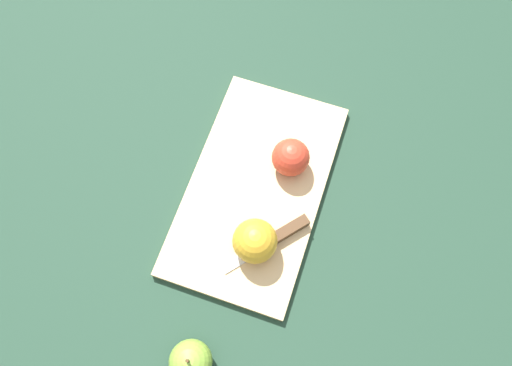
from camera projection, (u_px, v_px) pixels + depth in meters
name	position (u px, v px, depth m)	size (l,w,h in m)	color
ground_plane	(256.00, 190.00, 0.91)	(4.00, 4.00, 0.00)	#1E3828
cutting_board	(256.00, 189.00, 0.90)	(0.42, 0.25, 0.02)	tan
apple_half_left	(291.00, 157.00, 0.88)	(0.07, 0.07, 0.07)	red
apple_half_right	(255.00, 241.00, 0.82)	(0.08, 0.08, 0.08)	gold
knife	(282.00, 234.00, 0.86)	(0.14, 0.13, 0.02)	silver
apple_whole	(191.00, 362.00, 0.77)	(0.07, 0.07, 0.08)	olive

